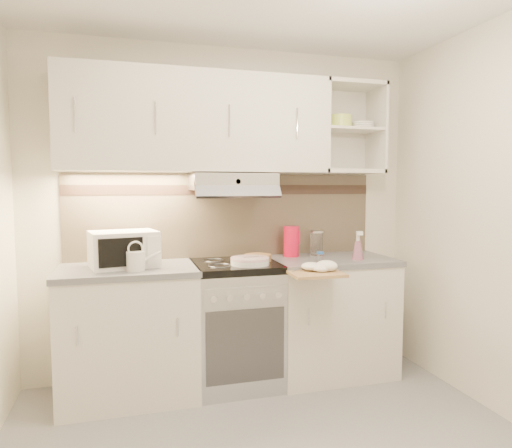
{
  "coord_description": "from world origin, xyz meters",
  "views": [
    {
      "loc": [
        -0.74,
        -2.08,
        1.45
      ],
      "look_at": [
        0.11,
        0.95,
        1.19
      ],
      "focal_mm": 32.0,
      "sensor_mm": 36.0,
      "label": 1
    }
  ],
  "objects_px": {
    "electric_range": "(236,323)",
    "watering_can": "(137,260)",
    "microwave": "(123,249)",
    "pink_pitcher": "(291,241)",
    "plate_stack": "(250,261)",
    "spray_bottle": "(358,248)",
    "cutting_board": "(315,273)",
    "glass_jar": "(317,243)"
  },
  "relations": [
    {
      "from": "electric_range",
      "to": "watering_can",
      "type": "bearing_deg",
      "value": -168.14
    },
    {
      "from": "microwave",
      "to": "electric_range",
      "type": "bearing_deg",
      "value": -13.67
    },
    {
      "from": "microwave",
      "to": "watering_can",
      "type": "distance_m",
      "value": 0.2
    },
    {
      "from": "electric_range",
      "to": "pink_pitcher",
      "type": "distance_m",
      "value": 0.76
    },
    {
      "from": "electric_range",
      "to": "microwave",
      "type": "distance_m",
      "value": 0.96
    },
    {
      "from": "plate_stack",
      "to": "pink_pitcher",
      "type": "relative_size",
      "value": 1.13
    },
    {
      "from": "microwave",
      "to": "spray_bottle",
      "type": "xyz_separation_m",
      "value": [
        1.68,
        -0.16,
        -0.03
      ]
    },
    {
      "from": "electric_range",
      "to": "microwave",
      "type": "relative_size",
      "value": 1.85
    },
    {
      "from": "plate_stack",
      "to": "cutting_board",
      "type": "distance_m",
      "value": 0.47
    },
    {
      "from": "cutting_board",
      "to": "glass_jar",
      "type": "bearing_deg",
      "value": 68.06
    },
    {
      "from": "plate_stack",
      "to": "microwave",
      "type": "bearing_deg",
      "value": 169.64
    },
    {
      "from": "watering_can",
      "to": "spray_bottle",
      "type": "xyz_separation_m",
      "value": [
        1.6,
        0.02,
        0.02
      ]
    },
    {
      "from": "plate_stack",
      "to": "watering_can",
      "type": "bearing_deg",
      "value": -178.68
    },
    {
      "from": "watering_can",
      "to": "microwave",
      "type": "bearing_deg",
      "value": 110.32
    },
    {
      "from": "watering_can",
      "to": "cutting_board",
      "type": "relative_size",
      "value": 0.66
    },
    {
      "from": "glass_jar",
      "to": "pink_pitcher",
      "type": "bearing_deg",
      "value": -178.45
    },
    {
      "from": "glass_jar",
      "to": "spray_bottle",
      "type": "xyz_separation_m",
      "value": [
        0.21,
        -0.29,
        -0.01
      ]
    },
    {
      "from": "microwave",
      "to": "spray_bottle",
      "type": "distance_m",
      "value": 1.69
    },
    {
      "from": "watering_can",
      "to": "plate_stack",
      "type": "relative_size",
      "value": 0.84
    },
    {
      "from": "watering_can",
      "to": "spray_bottle",
      "type": "relative_size",
      "value": 1.0
    },
    {
      "from": "plate_stack",
      "to": "glass_jar",
      "type": "xyz_separation_m",
      "value": [
        0.63,
        0.28,
        0.07
      ]
    },
    {
      "from": "glass_jar",
      "to": "electric_range",
      "type": "bearing_deg",
      "value": -167.44
    },
    {
      "from": "microwave",
      "to": "pink_pitcher",
      "type": "height_order",
      "value": "microwave"
    },
    {
      "from": "microwave",
      "to": "cutting_board",
      "type": "relative_size",
      "value": 1.4
    },
    {
      "from": "glass_jar",
      "to": "cutting_board",
      "type": "relative_size",
      "value": 0.57
    },
    {
      "from": "microwave",
      "to": "spray_bottle",
      "type": "relative_size",
      "value": 2.13
    },
    {
      "from": "electric_range",
      "to": "plate_stack",
      "type": "distance_m",
      "value": 0.5
    },
    {
      "from": "spray_bottle",
      "to": "plate_stack",
      "type": "bearing_deg",
      "value": -158.72
    },
    {
      "from": "watering_can",
      "to": "cutting_board",
      "type": "xyz_separation_m",
      "value": [
        1.14,
        -0.25,
        -0.1
      ]
    },
    {
      "from": "electric_range",
      "to": "cutting_board",
      "type": "distance_m",
      "value": 0.73
    },
    {
      "from": "electric_range",
      "to": "glass_jar",
      "type": "height_order",
      "value": "glass_jar"
    },
    {
      "from": "pink_pitcher",
      "to": "microwave",
      "type": "bearing_deg",
      "value": -162.81
    },
    {
      "from": "microwave",
      "to": "glass_jar",
      "type": "distance_m",
      "value": 1.48
    },
    {
      "from": "microwave",
      "to": "glass_jar",
      "type": "xyz_separation_m",
      "value": [
        1.48,
        0.13,
        -0.02
      ]
    },
    {
      "from": "electric_range",
      "to": "cutting_board",
      "type": "height_order",
      "value": "electric_range"
    },
    {
      "from": "watering_can",
      "to": "cutting_board",
      "type": "bearing_deg",
      "value": -17.91
    },
    {
      "from": "plate_stack",
      "to": "glass_jar",
      "type": "distance_m",
      "value": 0.69
    },
    {
      "from": "microwave",
      "to": "watering_can",
      "type": "relative_size",
      "value": 2.13
    },
    {
      "from": "plate_stack",
      "to": "cutting_board",
      "type": "xyz_separation_m",
      "value": [
        0.38,
        -0.27,
        -0.06
      ]
    },
    {
      "from": "electric_range",
      "to": "watering_can",
      "type": "height_order",
      "value": "watering_can"
    },
    {
      "from": "microwave",
      "to": "pink_pitcher",
      "type": "distance_m",
      "value": 1.26
    },
    {
      "from": "electric_range",
      "to": "plate_stack",
      "type": "height_order",
      "value": "plate_stack"
    }
  ]
}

